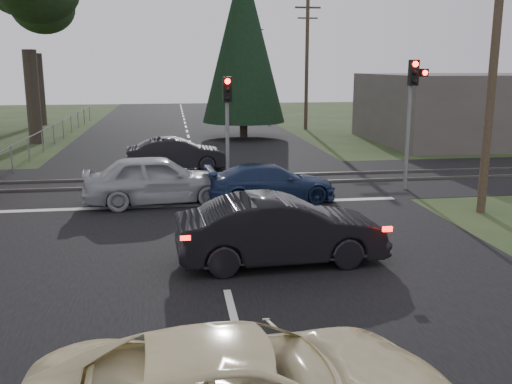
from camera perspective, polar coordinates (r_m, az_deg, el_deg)
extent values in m
plane|color=#243719|center=(11.12, -2.53, -11.35)|extent=(120.00, 120.00, 0.00)
cube|color=black|center=(20.64, -5.37, -0.10)|extent=(14.00, 100.00, 0.01)
cube|color=black|center=(22.59, -5.64, 1.00)|extent=(120.00, 8.00, 0.01)
cube|color=silver|center=(18.89, -5.07, -1.26)|extent=(13.00, 0.35, 0.00)
cube|color=#59544C|center=(21.80, -5.54, 0.70)|extent=(120.00, 0.12, 0.10)
cube|color=#59544C|center=(23.37, -5.74, 1.50)|extent=(120.00, 0.12, 0.10)
cylinder|color=slate|center=(21.63, 14.92, 5.21)|extent=(0.14, 0.14, 3.80)
cube|color=black|center=(21.31, 15.48, 11.42)|extent=(0.32, 0.24, 0.90)
sphere|color=#FF0C07|center=(21.19, 15.67, 12.22)|extent=(0.20, 0.20, 0.20)
sphere|color=black|center=(21.19, 15.62, 11.41)|extent=(0.18, 0.18, 0.18)
sphere|color=black|center=(21.20, 15.57, 10.60)|extent=(0.18, 0.18, 0.18)
cube|color=black|center=(21.46, 16.42, 11.37)|extent=(0.28, 0.22, 0.28)
sphere|color=#FF0C07|center=(21.35, 16.56, 11.36)|extent=(0.18, 0.18, 0.18)
cylinder|color=slate|center=(21.21, -2.87, 4.67)|extent=(0.14, 0.14, 3.20)
cube|color=black|center=(20.85, -2.88, 10.19)|extent=(0.32, 0.24, 0.90)
sphere|color=#FF0C07|center=(20.71, -2.86, 11.00)|extent=(0.20, 0.20, 0.20)
sphere|color=black|center=(20.72, -2.85, 10.17)|extent=(0.18, 0.18, 0.18)
sphere|color=black|center=(20.74, -2.84, 9.34)|extent=(0.18, 0.18, 0.18)
cylinder|color=#4C3D2D|center=(18.71, 22.65, 11.60)|extent=(0.26, 0.26, 9.00)
cylinder|color=#4C3D2D|center=(41.23, 5.10, 12.50)|extent=(0.26, 0.26, 9.00)
cube|color=#4C3D2D|center=(41.41, 5.21, 17.90)|extent=(1.80, 0.12, 0.12)
cube|color=#4C3D2D|center=(41.35, 5.19, 16.93)|extent=(1.40, 0.10, 0.10)
cylinder|color=#4C3D2D|center=(65.81, -0.05, 12.55)|extent=(0.26, 0.26, 9.00)
cube|color=#4C3D2D|center=(65.92, -0.05, 15.94)|extent=(1.80, 0.12, 0.12)
cube|color=#4C3D2D|center=(65.89, -0.05, 15.33)|extent=(1.40, 0.10, 0.10)
cylinder|color=#473D33|center=(36.06, -21.42, 8.83)|extent=(0.80, 0.80, 5.40)
cylinder|color=#473D33|center=(47.23, -20.87, 9.55)|extent=(0.80, 0.80, 5.40)
cylinder|color=#473D33|center=(36.57, -1.25, 7.05)|extent=(0.50, 0.50, 2.00)
cone|color=black|center=(36.43, -1.29, 14.90)|extent=(5.20, 5.20, 10.00)
cube|color=#59514C|center=(37.40, 22.42, 7.78)|extent=(14.00, 10.00, 4.00)
imported|color=black|center=(13.18, 2.51, -3.84)|extent=(4.87, 1.92, 1.58)
imported|color=#9EA1A6|center=(19.11, -9.84, 1.25)|extent=(4.99, 2.42, 1.64)
imported|color=#19284B|center=(19.17, 1.48, 0.91)|extent=(4.51, 2.08, 1.28)
imported|color=black|center=(25.13, -7.94, 3.75)|extent=(4.42, 1.82, 1.42)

